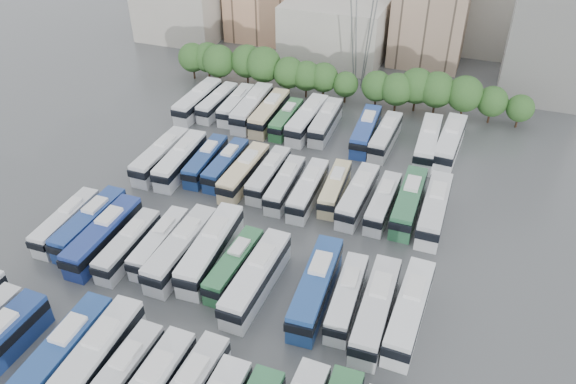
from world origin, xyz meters
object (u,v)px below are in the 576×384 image
(bus_r2_s11, at_px, (383,202))
(bus_r2_s3, at_px, (206,160))
(bus_r1_s12, at_px, (376,309))
(bus_r1_s4, at_px, (160,242))
(bus_r3_s2, at_px, (236,104))
(bus_r2_s12, at_px, (409,201))
(bus_r3_s4, at_px, (270,112))
(bus_r1_s7, at_px, (234,265))
(bus_r2_s13, at_px, (434,209))
(bus_r2_s6, at_px, (269,174))
(bus_r3_s10, at_px, (385,136))
(bus_r2_s7, at_px, (285,184))
(bus_r2_s1, at_px, (161,156))
(bus_r0_s5, at_px, (94,360))
(bus_r1_s2, at_px, (104,235))
(bus_r0_s4, at_px, (61,356))
(bus_r1_s1, at_px, (90,223))
(bus_r1_s13, at_px, (409,310))
(bus_r3_s7, at_px, (326,121))
(apartment_tower, at_px, (555,24))
(bus_r1_s10, at_px, (316,287))
(bus_r2_s4, at_px, (226,164))
(bus_r3_s0, at_px, (198,101))
(bus_r3_s6, at_px, (307,119))
(bus_r3_s12, at_px, (428,142))
(bus_r3_s13, at_px, (450,142))
(bus_r1_s3, at_px, (128,245))
(bus_r3_s5, at_px, (286,119))
(bus_r2_s9, at_px, (335,188))
(bus_r3_s3, at_px, (252,107))
(bus_r2_s5, at_px, (244,172))
(bus_r1_s5, at_px, (182,248))
(bus_r1_s6, at_px, (211,248))
(bus_r3_s9, at_px, (366,131))
(bus_r3_s1, at_px, (218,102))
(bus_r2_s10, at_px, (358,195))
(bus_r2_s8, at_px, (308,189))
(bus_r1_s11, at_px, (347,297))
(bus_r2_s2, at_px, (181,160))
(bus_r1_s8, at_px, (257,277))
(bus_r0_s6, at_px, (119,379))

(bus_r2_s11, bearing_deg, bus_r2_s3, 178.89)
(bus_r1_s12, xyz_separation_m, bus_r2_s11, (-3.36, 18.95, -0.30))
(bus_r1_s4, height_order, bus_r3_s2, bus_r3_s2)
(bus_r2_s12, relative_size, bus_r3_s4, 1.00)
(bus_r1_s7, height_order, bus_r2_s13, bus_r2_s13)
(bus_r2_s6, relative_size, bus_r3_s2, 0.98)
(bus_r3_s10, bearing_deg, bus_r2_s7, -117.37)
(bus_r2_s1, bearing_deg, bus_r3_s2, 81.10)
(bus_r0_s5, xyz_separation_m, bus_r1_s12, (23.29, 15.44, -0.06))
(bus_r1_s2, xyz_separation_m, bus_r1_s7, (16.75, 1.01, -0.29))
(bus_r2_s13, bearing_deg, bus_r0_s4, -129.86)
(bus_r1_s1, distance_m, bus_r3_s2, 36.61)
(bus_r1_s13, xyz_separation_m, bus_r3_s7, (-20.17, 36.55, -0.13))
(bus_r0_s4, bearing_deg, apartment_tower, 62.12)
(bus_r1_s10, xyz_separation_m, bus_r2_s1, (-29.72, 17.98, -0.13))
(bus_r2_s4, xyz_separation_m, bus_r3_s0, (-13.24, 16.67, 0.28))
(apartment_tower, distance_m, bus_r3_s6, 46.69)
(bus_r1_s13, distance_m, bus_r3_s12, 35.40)
(bus_r2_s3, relative_size, bus_r3_s13, 0.83)
(bus_r1_s3, distance_m, bus_r3_s5, 36.97)
(bus_r2_s4, height_order, bus_r2_s9, bus_r2_s4)
(bus_r2_s4, bearing_deg, bus_r3_s10, 38.94)
(bus_r3_s13, bearing_deg, bus_r3_s3, -177.96)
(bus_r2_s5, bearing_deg, bus_r1_s13, -32.72)
(bus_r1_s10, distance_m, bus_r2_s4, 27.77)
(bus_r1_s1, xyz_separation_m, bus_r1_s5, (13.03, -0.34, 0.12))
(bus_r1_s13, xyz_separation_m, bus_r2_s12, (-3.46, 18.98, -0.03))
(bus_r1_s6, xyz_separation_m, bus_r3_s9, (10.16, 34.07, -0.15))
(bus_r1_s1, xyz_separation_m, bus_r3_s5, (13.12, 34.66, -0.23))
(bus_r2_s7, xyz_separation_m, bus_r3_s6, (-3.05, 18.46, 0.30))
(bus_r2_s7, xyz_separation_m, bus_r3_s1, (-19.81, 19.57, 0.03))
(bus_r1_s3, distance_m, bus_r1_s7, 13.26)
(bus_r1_s12, xyz_separation_m, bus_r2_s10, (-6.80, 19.13, -0.16))
(bus_r2_s8, xyz_separation_m, bus_r3_s0, (-26.40, 18.70, 0.19))
(bus_r1_s7, relative_size, bus_r1_s13, 0.85)
(bus_r2_s11, height_order, bus_r3_s6, bus_r3_s6)
(bus_r2_s1, distance_m, bus_r3_s10, 34.42)
(bus_r2_s7, bearing_deg, bus_r1_s12, -49.12)
(bus_r1_s4, xyz_separation_m, bus_r3_s10, (19.88, 34.31, 0.13))
(bus_r3_s2, xyz_separation_m, bus_r3_s13, (36.16, -1.13, 0.31))
(bus_r3_s9, bearing_deg, bus_r3_s13, -0.10)
(bus_r1_s11, distance_m, bus_r3_s10, 35.46)
(bus_r2_s2, height_order, bus_r3_s12, bus_r3_s12)
(bus_r1_s13, relative_size, bus_r2_s5, 1.06)
(bus_r1_s4, xyz_separation_m, bus_r1_s8, (13.31, -1.90, 0.35))
(bus_r1_s11, height_order, bus_r2_s6, bus_r2_s6)
(bus_r2_s12, bearing_deg, bus_r1_s10, -108.91)
(bus_r0_s6, height_order, bus_r3_s13, bus_r3_s13)
(bus_r1_s13, bearing_deg, bus_r3_s13, 92.43)
(bus_r0_s4, bearing_deg, bus_r2_s10, 60.32)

